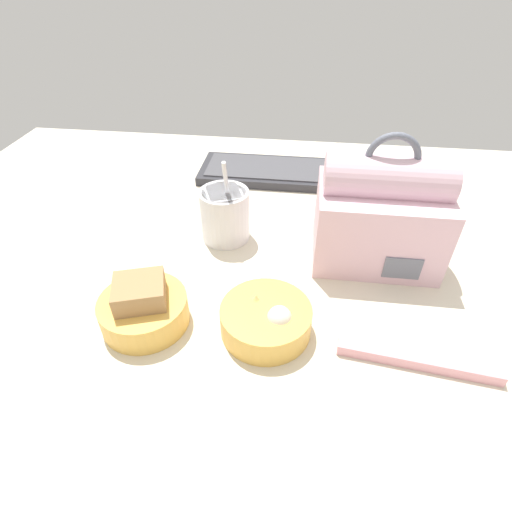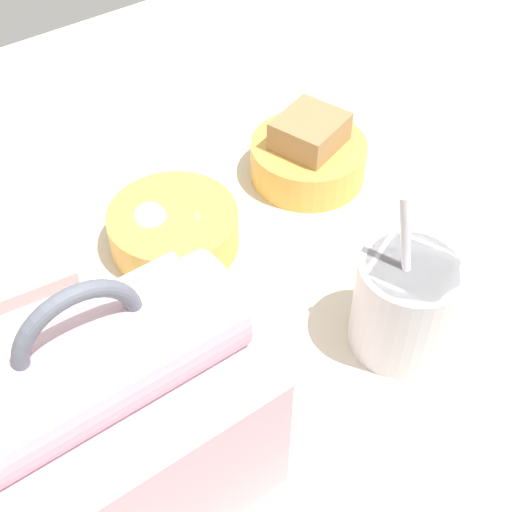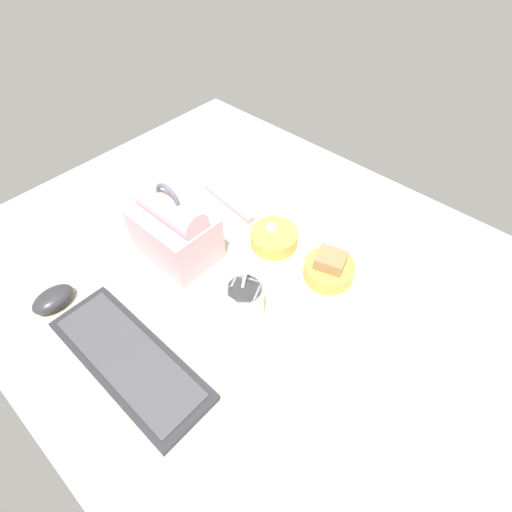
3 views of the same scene
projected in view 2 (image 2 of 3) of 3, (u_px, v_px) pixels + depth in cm
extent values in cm
cube|color=beige|center=(259.00, 310.00, 64.28)|extent=(140.00, 110.00, 2.00)
cube|color=beige|center=(111.00, 439.00, 47.37)|extent=(19.48, 13.96, 12.50)
cylinder|color=beige|center=(90.00, 369.00, 41.45)|extent=(18.51, 6.87, 6.87)
cube|color=slate|center=(29.00, 412.00, 51.96)|extent=(5.45, 0.30, 3.75)
torus|color=slate|center=(80.00, 337.00, 39.21)|extent=(7.82, 1.00, 7.82)
cylinder|color=silver|center=(405.00, 304.00, 57.52)|extent=(8.44, 8.44, 9.14)
cylinder|color=#C6892D|center=(413.00, 269.00, 54.42)|extent=(7.43, 7.43, 0.60)
cylinder|color=silver|center=(406.00, 257.00, 53.47)|extent=(0.70, 3.22, 10.36)
cylinder|color=#EAB24C|center=(308.00, 160.00, 74.14)|extent=(12.00, 12.00, 4.14)
cube|color=#A87F51|center=(309.00, 142.00, 72.48)|extent=(8.13, 7.74, 5.80)
cylinder|color=#EAB24C|center=(174.00, 229.00, 67.15)|extent=(12.24, 12.24, 3.99)
ellipsoid|color=white|center=(150.00, 221.00, 65.93)|extent=(3.33, 3.33, 3.92)
cone|color=#F4DB84|center=(197.00, 224.00, 66.02)|extent=(5.53, 5.53, 3.39)
sphere|color=black|center=(150.00, 208.00, 68.95)|extent=(1.47, 1.47, 1.47)
sphere|color=black|center=(149.00, 214.00, 68.35)|extent=(1.47, 1.47, 1.47)
sphere|color=black|center=(153.00, 220.00, 67.84)|extent=(1.47, 1.47, 1.47)
sphere|color=black|center=(161.00, 223.00, 67.57)|extent=(1.47, 1.47, 1.47)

